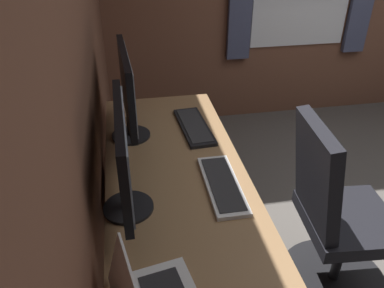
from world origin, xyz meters
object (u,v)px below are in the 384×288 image
object	(u,v)px
monitor_primary	(124,156)
keyboard_main	(194,126)
office_chair	(334,222)
drawer_pedestal	(171,228)
monitor_secondary	(127,90)
keyboard_spare	(222,185)

from	to	relation	value
monitor_primary	keyboard_main	size ratio (longest dim) A/B	1.34
keyboard_main	office_chair	xyz separation A→B (m)	(-0.56, -0.59, -0.28)
drawer_pedestal	keyboard_main	distance (m)	0.55
drawer_pedestal	keyboard_main	xyz separation A→B (m)	(0.34, -0.18, 0.39)
drawer_pedestal	monitor_secondary	world-z (taller)	monitor_secondary
keyboard_main	keyboard_spare	bearing A→B (deg)	-177.29
drawer_pedestal	keyboard_spare	xyz separation A→B (m)	(-0.19, -0.21, 0.39)
drawer_pedestal	office_chair	size ratio (longest dim) A/B	0.72
monitor_primary	office_chair	size ratio (longest dim) A/B	0.59
drawer_pedestal	keyboard_main	world-z (taller)	keyboard_main
monitor_primary	keyboard_spare	size ratio (longest dim) A/B	1.36
keyboard_main	office_chair	distance (m)	0.85
drawer_pedestal	keyboard_main	bearing A→B (deg)	-28.26
monitor_primary	keyboard_main	xyz separation A→B (m)	(0.60, -0.37, -0.24)
drawer_pedestal	keyboard_spare	size ratio (longest dim) A/B	1.65
keyboard_spare	office_chair	size ratio (longest dim) A/B	0.43
monitor_secondary	drawer_pedestal	bearing A→B (deg)	-153.45
drawer_pedestal	keyboard_spare	distance (m)	0.48
drawer_pedestal	office_chair	xyz separation A→B (m)	(-0.22, -0.77, 0.11)
drawer_pedestal	monitor_primary	size ratio (longest dim) A/B	1.21
monitor_secondary	keyboard_spare	distance (m)	0.67
keyboard_main	office_chair	bearing A→B (deg)	-133.49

